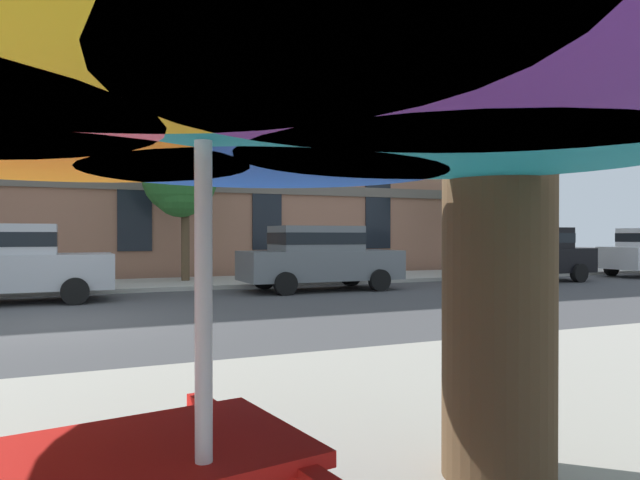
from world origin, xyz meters
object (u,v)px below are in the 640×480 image
Objects in this scene: sedan_black at (528,253)px; street_tree_middle at (180,181)px; sedan_silver at (6,261)px; street_tree_right at (475,195)px; sedan_gray at (319,256)px; patio_umbrella at (203,65)px.

street_tree_middle is (-10.69, 3.36, 2.24)m from sedan_black.
sedan_silver and sedan_black have the same top height.
street_tree_right is at bearing 85.19° from sedan_black.
sedan_silver is 1.00× the size of sedan_black.
sedan_gray is 0.98× the size of street_tree_middle.
sedan_gray is 7.50m from sedan_black.
sedan_silver is 12.87m from patio_umbrella.
sedan_silver and sedan_gray have the same top height.
sedan_gray is 1.11× the size of patio_umbrella.
patio_umbrella is at bearing -115.09° from sedan_gray.
street_tree_right is (10.95, -0.36, -0.13)m from street_tree_middle.
street_tree_right reaches higher than sedan_gray.
sedan_gray is 1.08× the size of street_tree_right.
sedan_silver is at bearing 180.00° from sedan_black.
sedan_gray is 1.00× the size of sedan_black.
sedan_gray is 14.07m from patio_umbrella.
sedan_silver is 1.00× the size of sedan_gray.
sedan_silver is 1.08× the size of street_tree_right.
sedan_silver is 7.64m from sedan_gray.
street_tree_middle is 16.33m from patio_umbrella.
street_tree_middle is 10.95m from street_tree_right.
sedan_black is (7.50, 0.00, 0.00)m from sedan_gray.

